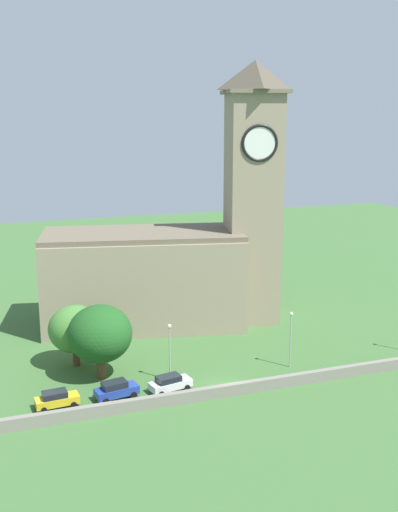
% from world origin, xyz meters
% --- Properties ---
extents(ground_plane, '(200.00, 200.00, 0.00)m').
position_xyz_m(ground_plane, '(0.00, 15.00, 0.00)').
color(ground_plane, '#3D6633').
extents(church, '(34.75, 18.03, 36.26)m').
position_xyz_m(church, '(1.10, 22.46, 10.05)').
color(church, gray).
rests_on(church, ground).
extents(quay_barrier, '(53.03, 0.70, 1.29)m').
position_xyz_m(quay_barrier, '(0.00, -2.02, 0.64)').
color(quay_barrier, gray).
rests_on(quay_barrier, ground).
extents(car_yellow, '(4.50, 2.28, 1.74)m').
position_xyz_m(car_yellow, '(-18.07, 1.43, 0.88)').
color(car_yellow, gold).
rests_on(car_yellow, ground).
extents(car_blue, '(4.79, 2.69, 1.92)m').
position_xyz_m(car_blue, '(-11.91, 1.36, 0.97)').
color(car_blue, '#233D9E').
rests_on(car_blue, ground).
extents(car_white, '(4.86, 2.81, 1.76)m').
position_xyz_m(car_white, '(-6.04, 1.22, 0.89)').
color(car_white, silver).
rests_on(car_white, ground).
extents(streetlamp_west_mid, '(0.44, 0.44, 6.67)m').
position_xyz_m(streetlamp_west_mid, '(-5.30, 3.72, 4.49)').
color(streetlamp_west_mid, '#9EA0A5').
rests_on(streetlamp_west_mid, ground).
extents(streetlamp_central, '(0.44, 0.44, 6.83)m').
position_xyz_m(streetlamp_central, '(9.17, 2.64, 4.58)').
color(streetlamp_central, '#9EA0A5').
rests_on(streetlamp_central, ground).
extents(tree_by_tower, '(6.22, 6.22, 7.44)m').
position_xyz_m(tree_by_tower, '(-14.64, 11.33, 4.61)').
color(tree_by_tower, brown).
rests_on(tree_by_tower, ground).
extents(tree_riverside_west, '(7.24, 7.24, 8.53)m').
position_xyz_m(tree_riverside_west, '(-12.43, 7.04, 5.24)').
color(tree_riverside_west, brown).
rests_on(tree_riverside_west, ground).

